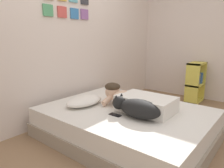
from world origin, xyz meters
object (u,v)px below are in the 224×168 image
(pillow, at_px, (84,101))
(dog, at_px, (137,108))
(bed, at_px, (125,123))
(bookshelf, at_px, (195,82))
(person_lying, at_px, (136,100))
(cell_phone, at_px, (115,115))
(coffee_cup, at_px, (113,95))

(pillow, xyz_separation_m, dog, (0.07, -0.74, 0.05))
(pillow, bearing_deg, dog, -84.40)
(bed, distance_m, bookshelf, 2.04)
(bed, relative_size, person_lying, 2.13)
(bed, bearing_deg, dog, -119.39)
(bed, relative_size, pillow, 3.76)
(person_lying, distance_m, dog, 0.28)
(bed, bearing_deg, person_lying, -43.91)
(person_lying, height_order, bookshelf, bookshelf)
(cell_phone, bearing_deg, bookshelf, -3.72)
(cell_phone, xyz_separation_m, bookshelf, (2.26, -0.15, 0.02))
(dog, height_order, bookshelf, bookshelf)
(cell_phone, bearing_deg, dog, -63.88)
(dog, bearing_deg, bed, 60.61)
(coffee_cup, bearing_deg, bookshelf, -18.77)
(bookshelf, bearing_deg, cell_phone, 176.28)
(person_lying, xyz_separation_m, dog, (-0.23, -0.16, -0.00))
(person_lying, bearing_deg, bookshelf, -2.74)
(person_lying, bearing_deg, cell_phone, 170.61)
(person_lying, distance_m, coffee_cup, 0.54)
(bed, bearing_deg, coffee_cup, 57.40)
(person_lying, bearing_deg, coffee_cup, 70.38)
(bed, distance_m, person_lying, 0.31)
(pillow, relative_size, dog, 0.90)
(bed, height_order, cell_phone, cell_phone)
(pillow, bearing_deg, bookshelf, -16.77)
(pillow, relative_size, cell_phone, 3.71)
(coffee_cup, height_order, cell_phone, coffee_cup)
(bed, height_order, person_lying, person_lying)
(pillow, xyz_separation_m, bookshelf, (2.23, -0.67, -0.03))
(pillow, height_order, bookshelf, bookshelf)
(bed, bearing_deg, pillow, 113.03)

